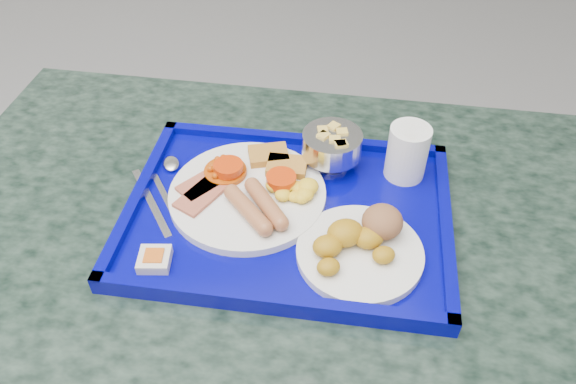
# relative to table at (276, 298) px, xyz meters

# --- Properties ---
(table) EXTENTS (1.34, 1.15, 0.71)m
(table) POSITION_rel_table_xyz_m (0.00, 0.00, 0.00)
(table) COLOR slate
(table) RESTS_ON floor
(tray) EXTENTS (0.59, 0.52, 0.03)m
(tray) POSITION_rel_table_xyz_m (0.03, 0.01, 0.19)
(tray) COLOR #020385
(tray) RESTS_ON table
(main_plate) EXTENTS (0.24, 0.24, 0.04)m
(main_plate) POSITION_rel_table_xyz_m (-0.02, 0.06, 0.21)
(main_plate) COLOR silver
(main_plate) RESTS_ON tray
(bread_plate) EXTENTS (0.18, 0.18, 0.06)m
(bread_plate) POSITION_rel_table_xyz_m (0.10, -0.09, 0.22)
(bread_plate) COLOR silver
(bread_plate) RESTS_ON tray
(fruit_bowl) EXTENTS (0.10, 0.10, 0.07)m
(fruit_bowl) POSITION_rel_table_xyz_m (0.12, 0.10, 0.24)
(fruit_bowl) COLOR silver
(fruit_bowl) RESTS_ON tray
(juice_cup) EXTENTS (0.06, 0.06, 0.09)m
(juice_cup) POSITION_rel_table_xyz_m (0.23, 0.05, 0.25)
(juice_cup) COLOR white
(juice_cup) RESTS_ON tray
(spoon) EXTENTS (0.05, 0.16, 0.01)m
(spoon) POSITION_rel_table_xyz_m (-0.14, 0.14, 0.20)
(spoon) COLOR silver
(spoon) RESTS_ON tray
(knife) EXTENTS (0.05, 0.16, 0.00)m
(knife) POSITION_rel_table_xyz_m (-0.17, 0.08, 0.20)
(knife) COLOR silver
(knife) RESTS_ON tray
(jam_packet) EXTENTS (0.05, 0.05, 0.02)m
(jam_packet) POSITION_rel_table_xyz_m (-0.18, -0.04, 0.21)
(jam_packet) COLOR silver
(jam_packet) RESTS_ON tray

